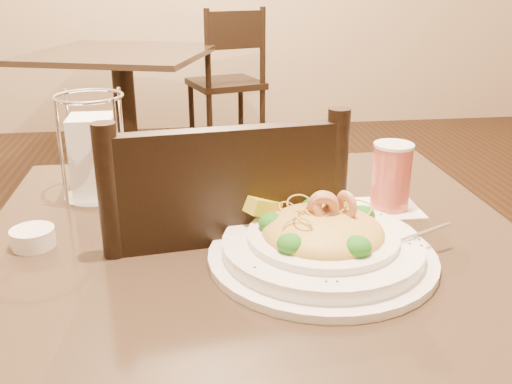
{
  "coord_description": "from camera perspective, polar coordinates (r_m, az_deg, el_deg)",
  "views": [
    {
      "loc": [
        -0.11,
        -0.82,
        1.13
      ],
      "look_at": [
        0.0,
        0.02,
        0.8
      ],
      "focal_mm": 40.0,
      "sensor_mm": 36.0,
      "label": 1
    }
  ],
  "objects": [
    {
      "name": "main_table",
      "position": [
        1.05,
        0.15,
        -16.29
      ],
      "size": [
        0.9,
        0.9,
        0.72
      ],
      "color": "black",
      "rests_on": "ground"
    },
    {
      "name": "background_table",
      "position": [
        3.33,
        -13.07,
        9.69
      ],
      "size": [
        1.13,
        1.13,
        0.72
      ],
      "rotation": [
        0.0,
        0.0,
        -0.3
      ],
      "color": "black",
      "rests_on": "ground"
    },
    {
      "name": "dining_chair_near",
      "position": [
        1.15,
        -3.86,
        -12.21
      ],
      "size": [
        0.47,
        0.47,
        0.93
      ],
      "rotation": [
        0.0,
        0.0,
        3.26
      ],
      "color": "black",
      "rests_on": "ground"
    },
    {
      "name": "dining_chair_far",
      "position": [
        3.7,
        -2.79,
        11.37
      ],
      "size": [
        0.52,
        0.52,
        0.93
      ],
      "rotation": [
        0.0,
        0.0,
        3.44
      ],
      "color": "black",
      "rests_on": "ground"
    },
    {
      "name": "pasta_bowl",
      "position": [
        0.86,
        6.61,
        -4.91
      ],
      "size": [
        0.38,
        0.35,
        0.11
      ],
      "rotation": [
        0.0,
        0.0,
        0.23
      ],
      "color": "white",
      "rests_on": "main_table"
    },
    {
      "name": "drink_glass",
      "position": [
        1.06,
        13.36,
        1.45
      ],
      "size": [
        0.11,
        0.11,
        0.12
      ],
      "rotation": [
        0.0,
        0.0,
        -0.01
      ],
      "color": "white",
      "rests_on": "main_table"
    },
    {
      "name": "bread_basket",
      "position": [
        1.15,
        -9.86,
        1.06
      ],
      "size": [
        0.24,
        0.22,
        0.05
      ],
      "rotation": [
        0.0,
        0.0,
        0.38
      ],
      "color": "black",
      "rests_on": "main_table"
    },
    {
      "name": "napkin_caddy",
      "position": [
        1.12,
        -15.85,
        3.61
      ],
      "size": [
        0.13,
        0.13,
        0.2
      ],
      "rotation": [
        0.0,
        0.0,
        0.2
      ],
      "color": "silver",
      "rests_on": "main_table"
    },
    {
      "name": "side_plate",
      "position": [
        1.17,
        4.36,
        0.9
      ],
      "size": [
        0.21,
        0.21,
        0.01
      ],
      "primitive_type": "cylinder",
      "rotation": [
        0.0,
        0.0,
        0.34
      ],
      "color": "white",
      "rests_on": "main_table"
    },
    {
      "name": "butter_ramekin",
      "position": [
        0.97,
        -21.41,
        -4.27
      ],
      "size": [
        0.08,
        0.08,
        0.03
      ],
      "primitive_type": "cylinder",
      "rotation": [
        0.0,
        0.0,
        -0.27
      ],
      "color": "white",
      "rests_on": "main_table"
    }
  ]
}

